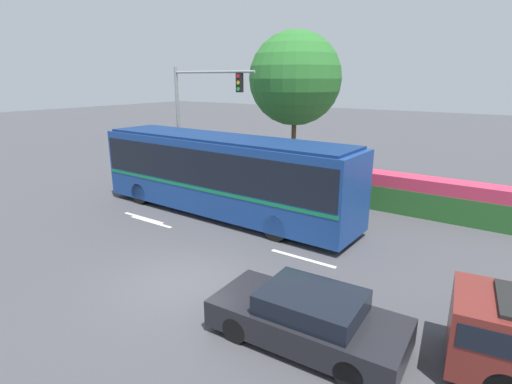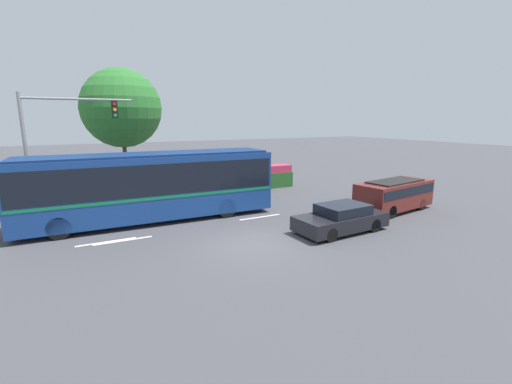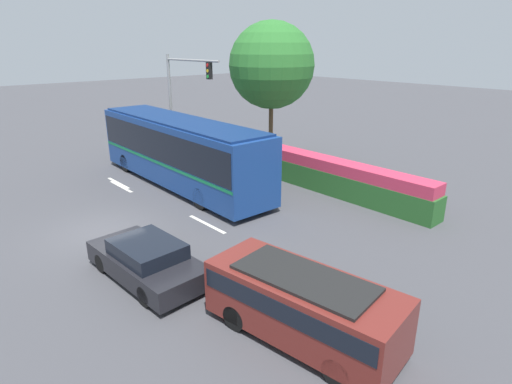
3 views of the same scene
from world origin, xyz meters
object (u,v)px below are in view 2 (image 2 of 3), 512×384
object	(u,v)px
sedan_foreground	(341,219)
traffic_light_pole	(55,136)
street_tree_left	(121,108)
city_bus	(151,183)
suv_left_lane	(394,193)

from	to	relation	value
sedan_foreground	traffic_light_pole	size ratio (longest dim) A/B	0.70
sedan_foreground	street_tree_left	bearing A→B (deg)	-61.68
city_bus	street_tree_left	xyz separation A→B (m)	(-0.28, 6.72, 3.82)
street_tree_left	traffic_light_pole	bearing A→B (deg)	-134.29
city_bus	sedan_foreground	distance (m)	9.46
suv_left_lane	street_tree_left	world-z (taller)	street_tree_left
suv_left_lane	street_tree_left	xyz separation A→B (m)	(-12.72, 11.12, 4.76)
city_bus	suv_left_lane	size ratio (longest dim) A/B	2.40
sedan_foreground	street_tree_left	world-z (taller)	street_tree_left
traffic_light_pole	street_tree_left	size ratio (longest dim) A/B	0.77
street_tree_left	city_bus	bearing A→B (deg)	-87.65
city_bus	traffic_light_pole	xyz separation A→B (m)	(-4.06, 2.84, 2.30)
suv_left_lane	traffic_light_pole	bearing A→B (deg)	-31.81
street_tree_left	suv_left_lane	bearing A→B (deg)	-41.18
traffic_light_pole	sedan_foreground	bearing A→B (deg)	-37.56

